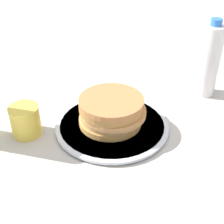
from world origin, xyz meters
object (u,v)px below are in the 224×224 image
object	(u,v)px
pancake_stack	(112,111)
juice_glass	(25,121)
water_bottle_near	(209,61)
plate	(112,125)

from	to	relation	value
pancake_stack	juice_glass	size ratio (longest dim) A/B	2.20
pancake_stack	water_bottle_near	distance (m)	0.32
pancake_stack	plate	bearing A→B (deg)	-7.02
plate	water_bottle_near	distance (m)	0.33
pancake_stack	juice_glass	xyz separation A→B (m)	(-0.07, -0.20, -0.01)
plate	water_bottle_near	bearing A→B (deg)	95.40
plate	water_bottle_near	size ratio (longest dim) A/B	1.28
juice_glass	water_bottle_near	world-z (taller)	water_bottle_near
plate	juice_glass	world-z (taller)	juice_glass
pancake_stack	water_bottle_near	size ratio (longest dim) A/B	0.75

